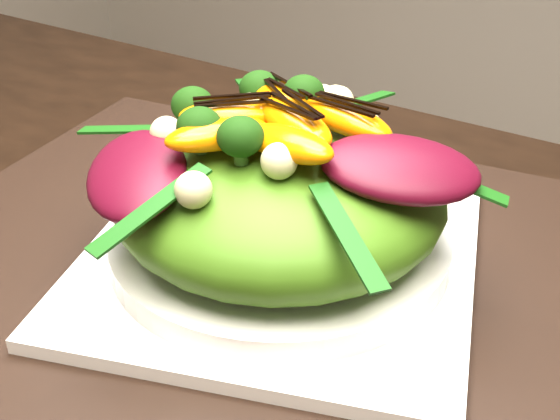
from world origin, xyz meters
The scene contains 10 objects.
dining_table centered at (0.00, 0.00, 0.73)m, with size 1.60×0.90×0.75m, color black.
placemat centered at (0.04, 0.16, 0.75)m, with size 0.52×0.40×0.00m, color black.
plate_base centered at (0.04, 0.16, 0.76)m, with size 0.25×0.25×0.01m, color white.
salad_bowl centered at (0.04, 0.16, 0.77)m, with size 0.22×0.22×0.02m, color white.
lettuce_mound centered at (0.04, 0.16, 0.81)m, with size 0.21×0.21×0.08m, color #457115.
radicchio_leaf centered at (0.11, 0.16, 0.84)m, with size 0.09×0.06×0.02m, color #3E0613.
orange_segment centered at (0.02, 0.17, 0.85)m, with size 0.07×0.03×0.02m, color #DC6503.
broccoli_floret centered at (-0.02, 0.17, 0.86)m, with size 0.04×0.04×0.04m, color #103409.
macadamia_nut centered at (0.06, 0.11, 0.85)m, with size 0.02×0.02×0.02m, color beige.
balsamic_drizzle centered at (0.02, 0.17, 0.86)m, with size 0.05×0.00×0.00m, color black.
Camera 1 is at (0.26, -0.19, 1.04)m, focal length 48.00 mm.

